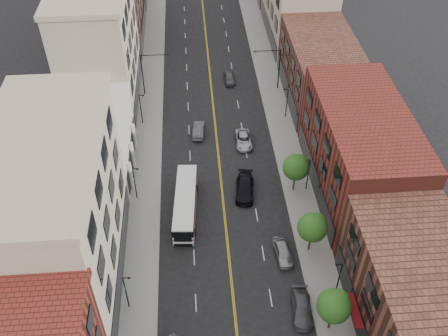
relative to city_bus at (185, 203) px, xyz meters
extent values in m
cube|color=gray|center=(-5.23, 13.83, -1.61)|extent=(4.00, 110.00, 0.15)
cube|color=gray|center=(14.77, 13.83, -1.61)|extent=(4.00, 110.00, 0.15)
cube|color=tan|center=(-12.23, -8.17, 7.32)|extent=(10.00, 22.00, 18.00)
cube|color=silver|center=(-12.23, 9.83, 2.32)|extent=(10.00, 14.00, 8.00)
cube|color=tan|center=(-12.23, 26.83, 7.32)|extent=(10.00, 20.00, 18.00)
cube|color=#522A21|center=(-12.23, 46.83, 5.82)|extent=(10.00, 20.00, 15.00)
cube|color=#522A21|center=(21.77, -21.17, 3.32)|extent=(10.00, 26.00, 10.00)
cube|color=#5E2118|center=(21.77, 2.83, 4.32)|extent=(10.00, 22.00, 12.00)
cube|color=#522A21|center=(21.77, 23.83, 3.32)|extent=(10.00, 20.00, 10.00)
cube|color=tan|center=(21.77, 44.83, 5.32)|extent=(10.00, 22.00, 14.00)
cylinder|color=black|center=(14.07, -17.17, -0.28)|extent=(0.22, 0.22, 2.50)
sphere|color=#1E5117|center=(14.07, -17.17, 2.36)|extent=(3.40, 3.40, 3.40)
sphere|color=#1E5117|center=(14.57, -16.77, 2.87)|extent=(2.04, 2.04, 2.04)
cylinder|color=black|center=(14.07, -7.17, -0.28)|extent=(0.22, 0.22, 2.50)
sphere|color=#1E5117|center=(14.07, -7.17, 2.36)|extent=(3.40, 3.40, 3.40)
sphere|color=#1E5117|center=(14.57, -6.77, 2.87)|extent=(2.04, 2.04, 2.04)
cylinder|color=black|center=(14.07, 2.83, -0.28)|extent=(0.22, 0.22, 2.50)
sphere|color=#1E5117|center=(14.07, 2.83, 2.36)|extent=(3.40, 3.40, 3.40)
sphere|color=#1E5117|center=(14.57, 3.23, 2.87)|extent=(2.04, 2.04, 2.04)
cylinder|color=black|center=(-6.23, -13.17, 0.97)|extent=(0.14, 0.14, 5.00)
cylinder|color=black|center=(-5.88, -13.17, 3.47)|extent=(0.70, 0.10, 0.10)
cube|color=black|center=(-5.63, -13.17, 3.42)|extent=(0.28, 0.14, 0.14)
cube|color=#19592D|center=(-6.23, -13.17, 1.87)|extent=(0.04, 0.55, 0.35)
cylinder|color=black|center=(-6.23, 2.83, 0.97)|extent=(0.14, 0.14, 5.00)
cylinder|color=black|center=(-5.88, 2.83, 3.47)|extent=(0.70, 0.10, 0.10)
cube|color=black|center=(-5.63, 2.83, 3.42)|extent=(0.28, 0.14, 0.14)
cube|color=#19592D|center=(-6.23, 2.83, 1.87)|extent=(0.04, 0.55, 0.35)
cylinder|color=black|center=(-6.23, 18.83, 0.97)|extent=(0.14, 0.14, 5.00)
cylinder|color=black|center=(-5.88, 18.83, 3.47)|extent=(0.70, 0.10, 0.10)
cube|color=black|center=(-5.63, 18.83, 3.42)|extent=(0.28, 0.14, 0.14)
cube|color=#19592D|center=(-6.23, 18.83, 1.87)|extent=(0.04, 0.55, 0.35)
cylinder|color=black|center=(15.77, -13.17, 0.97)|extent=(0.14, 0.14, 5.00)
cylinder|color=black|center=(15.42, -13.17, 3.47)|extent=(0.70, 0.10, 0.10)
cube|color=black|center=(15.17, -13.17, 3.42)|extent=(0.28, 0.14, 0.14)
cube|color=#19592D|center=(15.77, -13.17, 1.87)|extent=(0.04, 0.55, 0.35)
cylinder|color=black|center=(15.77, 2.83, 0.97)|extent=(0.14, 0.14, 5.00)
cylinder|color=black|center=(15.42, 2.83, 3.47)|extent=(0.70, 0.10, 0.10)
cube|color=black|center=(15.17, 2.83, 3.42)|extent=(0.28, 0.14, 0.14)
cube|color=#19592D|center=(15.77, 2.83, 1.87)|extent=(0.04, 0.55, 0.35)
cylinder|color=black|center=(15.77, 18.83, 0.97)|extent=(0.14, 0.14, 5.00)
cylinder|color=black|center=(15.42, 18.83, 3.47)|extent=(0.70, 0.10, 0.10)
cube|color=black|center=(15.17, 18.83, 3.42)|extent=(0.28, 0.14, 0.14)
cube|color=#19592D|center=(15.77, 18.83, 1.87)|extent=(0.04, 0.55, 0.35)
cylinder|color=black|center=(-6.23, 26.83, 2.07)|extent=(0.18, 0.18, 7.20)
cylinder|color=black|center=(-4.03, 26.83, 5.47)|extent=(4.40, 0.12, 0.12)
imported|color=black|center=(-2.23, 26.83, 5.07)|extent=(0.15, 0.18, 0.90)
cylinder|color=black|center=(15.77, 26.83, 2.07)|extent=(0.18, 0.18, 7.20)
cylinder|color=black|center=(13.57, 26.83, 5.47)|extent=(4.40, 0.12, 0.12)
imported|color=black|center=(11.77, 26.83, 5.07)|extent=(0.15, 0.18, 0.90)
cube|color=white|center=(0.00, 0.01, -0.14)|extent=(3.23, 11.36, 2.71)
cube|color=black|center=(0.00, 0.01, 0.51)|extent=(3.27, 11.40, 0.98)
cube|color=red|center=(0.00, 0.01, -0.42)|extent=(3.27, 11.40, 0.21)
cube|color=black|center=(-0.40, -5.60, 0.09)|extent=(2.05, 0.21, 1.49)
cylinder|color=black|center=(-1.50, -3.63, -1.24)|extent=(0.33, 0.91, 0.90)
cylinder|color=black|center=(0.96, -3.81, -1.24)|extent=(0.33, 0.91, 0.90)
cylinder|color=black|center=(-0.96, 3.83, -1.24)|extent=(0.33, 0.91, 0.90)
cylinder|color=black|center=(1.50, 3.65, -1.24)|extent=(0.33, 0.91, 0.90)
imported|color=#49494E|center=(11.70, -15.16, -0.96)|extent=(2.38, 5.11, 1.44)
imported|color=gray|center=(10.93, -7.77, -0.93)|extent=(2.21, 4.58, 1.51)
imported|color=#494A4E|center=(2.19, 15.68, -0.95)|extent=(1.95, 4.55, 1.46)
imported|color=black|center=(7.69, 2.83, -0.86)|extent=(3.02, 5.90, 1.64)
imported|color=#B3B6BB|center=(8.61, 12.94, -1.00)|extent=(2.29, 4.91, 1.36)
imported|color=#4A494E|center=(7.95, 29.71, -0.96)|extent=(1.92, 4.35, 1.45)
camera|label=1|loc=(1.50, -42.87, 44.36)|focal=40.00mm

